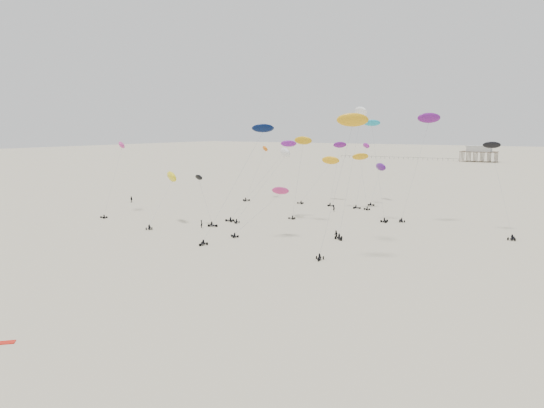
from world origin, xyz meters
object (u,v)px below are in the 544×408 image
Objects in this scene: pavilion_main at (479,155)px; rig_0 at (249,154)px; rig_4 at (347,142)px; spectator_0 at (202,228)px; rig_9 at (361,164)px.

rig_0 is (4.93, -262.01, 11.91)m from pavilion_main.
rig_0 is 1.01× the size of rig_4.
rig_0 is 11.82× the size of spectator_0.
rig_4 reaches higher than rig_0.
rig_4 is 1.60× the size of rig_9.
pavilion_main is 259.07m from spectator_0.
rig_9 is 50.16m from spectator_0.
rig_9 reaches higher than spectator_0.
rig_4 reaches higher than spectator_0.
rig_9 is at bearing -96.31° from rig_0.
spectator_0 is (-9.44, -258.86, -4.22)m from pavilion_main.
rig_0 reaches higher than spectator_0.
rig_9 is at bearing -87.06° from rig_4.
pavilion_main is at bearing -60.05° from spectator_0.
rig_0 is 1.62× the size of rig_9.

